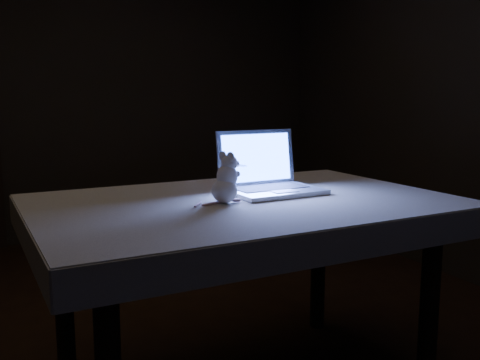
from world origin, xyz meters
name	(u,v)px	position (x,y,z in m)	size (l,w,h in m)	color
back_wall	(70,89)	(0.00, 2.50, 1.30)	(4.50, 0.04, 2.60)	black
table	(244,299)	(0.29, -0.36, 0.41)	(1.54, 0.99, 0.82)	black
tablecloth	(234,213)	(0.26, -0.34, 0.78)	(1.65, 1.10, 0.11)	#C1B79D
laptop	(275,163)	(0.47, -0.30, 0.96)	(0.39, 0.34, 0.26)	#B4B4B8
plush_mouse	(224,178)	(0.19, -0.39, 0.93)	(0.15, 0.15, 0.20)	white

